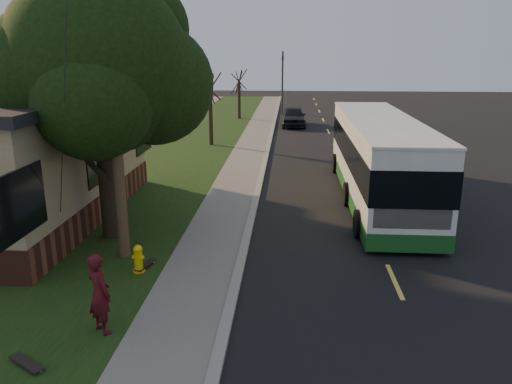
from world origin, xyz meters
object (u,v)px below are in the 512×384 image
Objects in this scene: traffic_signal at (282,78)px; transit_bus at (378,157)px; distant_car at (293,116)px; bare_tree_far at (239,95)px; skateboarder at (99,293)px; leafy_tree at (101,67)px; skateboard_spare at (27,363)px; skateboard_main at (146,265)px; utility_pole at (112,91)px; bare_tree_near at (211,110)px; fire_hydrant at (138,259)px.

traffic_signal reaches higher than transit_bus.
traffic_signal is at bearing 96.19° from distant_car.
traffic_signal is (3.50, 4.00, 1.16)m from bare_tree_far.
bare_tree_far is 5.44m from traffic_signal.
skateboarder is at bearing -125.16° from transit_bus.
skateboarder is (1.67, -5.53, -4.24)m from leafy_tree.
traffic_signal is 6.41× the size of skateboard_spare.
leafy_tree reaches higher than bare_tree_far.
bare_tree_far reaches higher than skateboarder.
distant_car is at bearing -59.53° from skateboarder.
transit_bus is at bearing 44.48° from skateboard_main.
transit_bus is 12.51m from skateboarder.
utility_pole reaches higher than distant_car.
bare_tree_near is 2.50× the size of skateboarder.
transit_bus is (8.19, -10.67, -0.46)m from bare_tree_near.
skateboarder is at bearing -94.65° from traffic_signal.
skateboard_main is at bearing -86.77° from bare_tree_near.
bare_tree_far is at bearing 90.96° from skateboard_main.
skateboarder is (0.50, -32.88, -1.07)m from bare_tree_far.
bare_tree_far reaches higher than skateboard_main.
utility_pole is at bearing -102.03° from distant_car.
utility_pole is at bearing -141.61° from transit_bus.
bare_tree_far is at bearing -50.88° from skateboarder.
traffic_signal is 6.46× the size of skateboard_main.
bare_tree_far is 2.34× the size of skateboarder.
skateboard_spare is at bearing -125.48° from transit_bus.
leafy_tree is 10.61m from transit_bus.
transit_bus is at bearing -81.84° from distant_car.
fire_hydrant is 0.42m from skateboard_main.
utility_pole reaches higher than traffic_signal.
transit_bus is (7.99, 6.33, -2.94)m from utility_pole.
skateboarder is (-3.00, -36.88, -2.23)m from traffic_signal.
skateboarder reaches higher than fire_hydrant.
bare_tree_far is 4.73× the size of skateboard_main.
fire_hydrant is 0.18× the size of bare_tree_far.
utility_pole is 17.19m from bare_tree_near.
skateboarder is 29.57m from distant_car.
leafy_tree is 1.76× the size of distant_car.
traffic_signal reaches higher than skateboard_spare.
traffic_signal is (4.67, 31.35, -2.00)m from leafy_tree.
leafy_tree is 9.15× the size of skateboard_main.
bare_tree_near reaches higher than bare_tree_far.
distant_car is (5.00, 8.42, -1.40)m from bare_tree_near.
skateboard_main is (-3.00, -33.73, -3.04)m from traffic_signal.
leafy_tree reaches higher than bare_tree_near.
skateboard_main is 26.47m from distant_car.
bare_tree_far is 23.94m from transit_bus.
bare_tree_far is at bearing 140.18° from distant_car.
fire_hydrant is 0.09× the size of leafy_tree.
traffic_signal is 38.45m from skateboard_spare.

